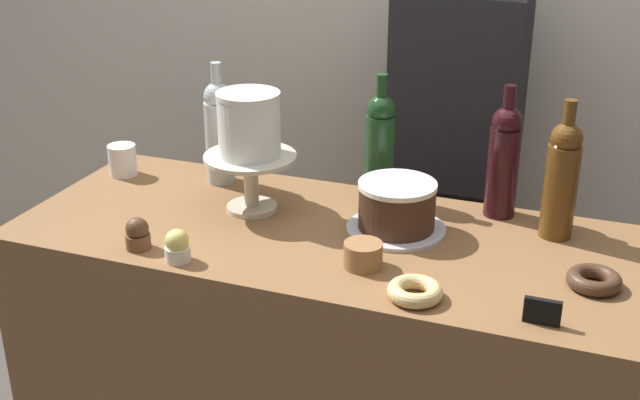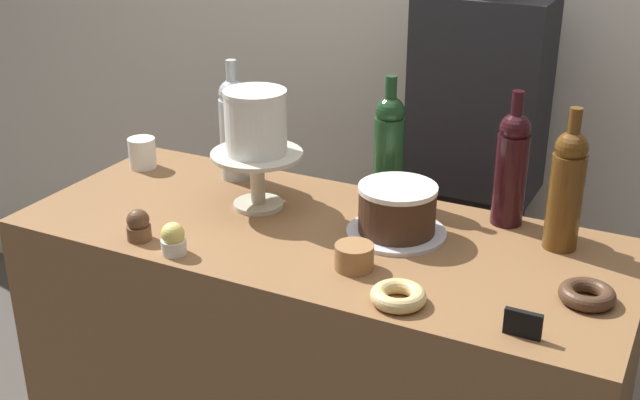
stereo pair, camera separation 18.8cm
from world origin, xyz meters
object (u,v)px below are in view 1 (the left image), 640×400
cupcake_chocolate (138,234)px  price_sign_chalkboard (542,312)px  chocolate_round_cake (397,205)px  donut_glazed (415,291)px  donut_chocolate (594,280)px  cookie_stack (363,255)px  coffee_cup_ceramic (123,160)px  cupcake_lemon (177,246)px  wine_bottle_amber (562,178)px  wine_bottle_green (380,145)px  wine_bottle_dark_red (504,159)px  cake_stand_pedestal (251,173)px  white_layer_cake (249,124)px  barista_figure (451,184)px  wine_bottle_clear (219,130)px

cupcake_chocolate → price_sign_chalkboard: (0.88, -0.01, -0.01)m
chocolate_round_cake → donut_glazed: (0.12, -0.29, -0.05)m
donut_chocolate → donut_glazed: size_ratio=1.00×
cookie_stack → donut_glazed: bearing=-34.0°
donut_chocolate → cookie_stack: (-0.47, -0.08, 0.01)m
cookie_stack → coffee_cup_ceramic: coffee_cup_ceramic is taller
cupcake_lemon → donut_chocolate: (0.85, 0.20, -0.02)m
chocolate_round_cake → donut_glazed: bearing=-67.4°
wine_bottle_amber → wine_bottle_green: 0.45m
wine_bottle_green → wine_bottle_dark_red: size_ratio=1.00×
donut_chocolate → cookie_stack: 0.48m
cake_stand_pedestal → coffee_cup_ceramic: 0.44m
cake_stand_pedestal → cupcake_chocolate: (-0.15, -0.28, -0.06)m
coffee_cup_ceramic → white_layer_cake: bearing=-11.9°
wine_bottle_green → cookie_stack: bearing=-78.4°
price_sign_chalkboard → chocolate_round_cake: bearing=141.1°
cupcake_chocolate → donut_glazed: size_ratio=0.66×
cake_stand_pedestal → wine_bottle_amber: wine_bottle_amber is taller
wine_bottle_amber → chocolate_round_cake: bearing=-163.2°
donut_chocolate → barista_figure: (-0.43, 0.68, -0.11)m
coffee_cup_ceramic → barista_figure: barista_figure is taller
cake_stand_pedestal → price_sign_chalkboard: bearing=-21.5°
wine_bottle_dark_red → price_sign_chalkboard: wine_bottle_dark_red is taller
cupcake_chocolate → barista_figure: (0.53, 0.85, -0.13)m
cake_stand_pedestal → barista_figure: (0.39, 0.57, -0.19)m
wine_bottle_clear → price_sign_chalkboard: size_ratio=4.65×
donut_chocolate → cookie_stack: cookie_stack is taller
donut_glazed → price_sign_chalkboard: bearing=-1.8°
cake_stand_pedestal → cupcake_lemon: size_ratio=3.06×
wine_bottle_amber → cookie_stack: size_ratio=3.87×
chocolate_round_cake → wine_bottle_dark_red: bearing=40.6°
wine_bottle_green → donut_chocolate: wine_bottle_green is taller
cookie_stack → barista_figure: 0.77m
white_layer_cake → wine_bottle_clear: 0.22m
white_layer_cake → wine_bottle_clear: (-0.16, 0.14, -0.08)m
chocolate_round_cake → price_sign_chalkboard: chocolate_round_cake is taller
wine_bottle_clear → donut_chocolate: 1.02m
donut_glazed → price_sign_chalkboard: (0.25, -0.01, 0.01)m
white_layer_cake → donut_glazed: white_layer_cake is taller
wine_bottle_green → barista_figure: bearing=74.0°
wine_bottle_green → coffee_cup_ceramic: size_ratio=3.83×
cake_stand_pedestal → chocolate_round_cake: bearing=0.9°
white_layer_cake → price_sign_chalkboard: 0.82m
white_layer_cake → donut_chocolate: (0.82, -0.11, -0.21)m
wine_bottle_amber → wine_bottle_dark_red: bearing=152.4°
chocolate_round_cake → coffee_cup_ceramic: bearing=174.0°
wine_bottle_dark_red → cupcake_lemon: (-0.61, -0.49, -0.11)m
wine_bottle_clear → wine_bottle_green: size_ratio=1.00×
cake_stand_pedestal → donut_chocolate: size_ratio=2.03×
white_layer_cake → coffee_cup_ceramic: bearing=168.1°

